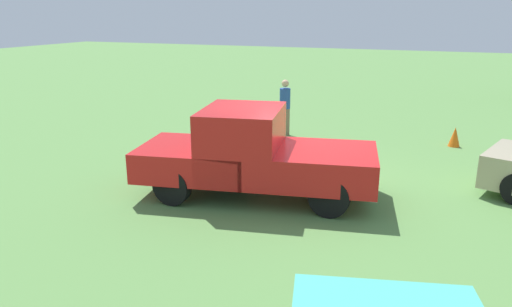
% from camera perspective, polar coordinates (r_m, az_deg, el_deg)
% --- Properties ---
extents(ground_plane, '(80.00, 80.00, 0.00)m').
position_cam_1_polar(ground_plane, '(10.47, 4.96, -3.85)').
color(ground_plane, '#5B8C47').
extents(pickup_truck, '(4.98, 2.69, 1.80)m').
position_cam_1_polar(pickup_truck, '(9.63, -0.71, 0.20)').
color(pickup_truck, black).
rests_on(pickup_truck, ground_plane).
extents(person_bystander, '(0.40, 0.40, 1.68)m').
position_cam_1_polar(person_bystander, '(14.61, 3.44, 5.87)').
color(person_bystander, '#7A6B51').
rests_on(person_bystander, ground_plane).
extents(traffic_cone, '(0.32, 0.32, 0.55)m').
position_cam_1_polar(traffic_cone, '(14.50, 22.47, 1.84)').
color(traffic_cone, orange).
rests_on(traffic_cone, ground_plane).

